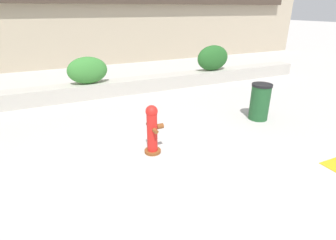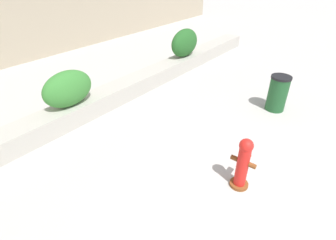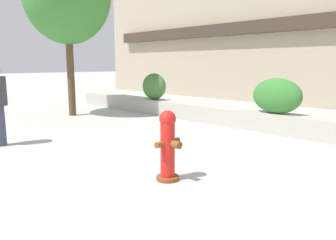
# 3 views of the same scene
# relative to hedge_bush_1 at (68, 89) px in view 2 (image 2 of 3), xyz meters

# --- Properties ---
(planter_wall_low) EXTENTS (18.00, 0.70, 0.50)m
(planter_wall_low) POSITION_rel_hedge_bush_1_xyz_m (0.13, 0.00, -0.70)
(planter_wall_low) COLOR #B7B2A8
(planter_wall_low) RESTS_ON ground
(hedge_bush_1) EXTENTS (1.33, 0.64, 0.91)m
(hedge_bush_1) POSITION_rel_hedge_bush_1_xyz_m (0.00, 0.00, 0.00)
(hedge_bush_1) COLOR #387F33
(hedge_bush_1) RESTS_ON planter_wall_low
(hedge_bush_2) EXTENTS (1.40, 0.63, 1.02)m
(hedge_bush_2) POSITION_rel_hedge_bush_1_xyz_m (5.00, 0.00, 0.05)
(hedge_bush_2) COLOR #235B23
(hedge_bush_2) RESTS_ON planter_wall_low
(fire_hydrant) EXTENTS (0.43, 0.47, 1.08)m
(fire_hydrant) POSITION_rel_hedge_bush_1_xyz_m (0.59, -4.46, -0.40)
(fire_hydrant) COLOR brown
(fire_hydrant) RESTS_ON ground
(trash_bin) EXTENTS (0.55, 0.55, 1.01)m
(trash_bin) POSITION_rel_hedge_bush_1_xyz_m (3.98, -3.94, -0.45)
(trash_bin) COLOR #1E5128
(trash_bin) RESTS_ON ground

